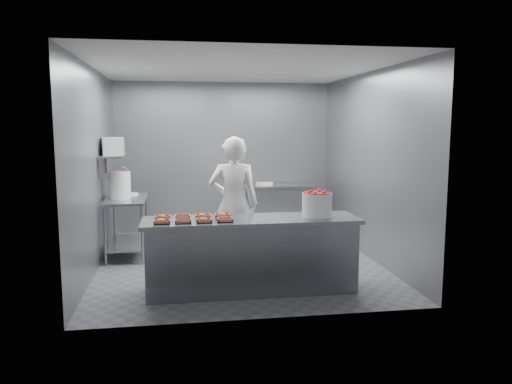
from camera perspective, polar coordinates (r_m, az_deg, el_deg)
The scene contains 24 objects.
floor at distance 7.50m, azimuth -2.06°, elevation -7.88°, with size 4.50×4.50×0.00m, color #4C4C51.
ceiling at distance 7.27m, azimuth -2.17°, elevation 13.90°, with size 4.50×4.50×0.00m, color white.
wall_back at distance 9.48m, azimuth -3.74°, elevation 3.97°, with size 4.00×0.04×2.80m, color slate.
wall_left at distance 7.29m, azimuth -17.93°, elevation 2.49°, with size 0.04×4.50×2.80m, color slate.
wall_right at distance 7.75m, azimuth 12.76°, elevation 2.96°, with size 0.04×4.50×2.80m, color slate.
service_counter at distance 6.09m, azimuth -0.54°, elevation -7.16°, with size 2.60×0.70×0.90m.
prep_table at distance 7.94m, azimuth -14.53°, elevation -2.86°, with size 0.60×1.20×0.90m.
back_counter at distance 9.37m, azimuth 2.00°, elevation -1.89°, with size 1.50×0.60×0.90m.
wall_shelf at distance 7.85m, azimuth -16.00°, elevation 4.01°, with size 0.35×0.90×0.03m, color slate.
tray_0 at distance 5.80m, azimuth -10.73°, elevation -3.29°, with size 0.19×0.18×0.06m.
tray_1 at distance 5.79m, azimuth -8.33°, elevation -3.27°, with size 0.19×0.18×0.04m.
tray_2 at distance 5.80m, azimuth -5.98°, elevation -3.19°, with size 0.19×0.18×0.06m.
tray_3 at distance 5.82m, azimuth -3.59°, elevation -3.16°, with size 0.19×0.18×0.04m.
tray_4 at distance 6.06m, azimuth -10.66°, elevation -2.82°, with size 0.19×0.18×0.06m.
tray_5 at distance 6.06m, azimuth -8.36°, elevation -2.80°, with size 0.19×0.18×0.04m.
tray_6 at distance 6.06m, azimuth -6.12°, elevation -2.72°, with size 0.19×0.18×0.06m.
tray_7 at distance 6.08m, azimuth -3.86°, elevation -2.66°, with size 0.19×0.18×0.06m.
worker at distance 6.88m, azimuth -2.56°, elevation -1.39°, with size 0.68×0.44×1.86m, color white.
strawberry_tub at distance 6.12m, azimuth 6.99°, elevation -1.34°, with size 0.36×0.36×0.30m.
glaze_bucket at distance 7.83m, azimuth -15.30°, elevation 0.82°, with size 0.34×0.32×0.49m.
bucket_lid at distance 8.21m, azimuth -14.39°, elevation -0.25°, with size 0.32×0.32×0.02m, color silver.
rag at distance 7.98m, azimuth -15.01°, elevation -0.52°, with size 0.13×0.11×0.02m, color #CCB28C.
appliance at distance 7.79m, azimuth -16.09°, elevation 5.05°, with size 0.30×0.35×0.26m, color gray.
paper_stack at distance 9.28m, azimuth 0.97°, elevation 0.95°, with size 0.30×0.22×0.05m, color silver.
Camera 1 is at (-0.86, -7.17, 2.02)m, focal length 35.00 mm.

